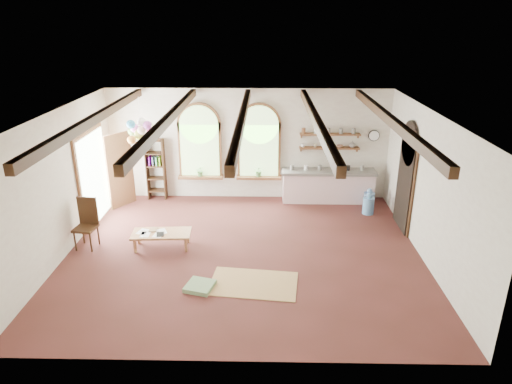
{
  "coord_description": "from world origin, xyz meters",
  "views": [
    {
      "loc": [
        0.48,
        -9.2,
        5.06
      ],
      "look_at": [
        0.27,
        0.6,
        1.27
      ],
      "focal_mm": 32.0,
      "sensor_mm": 36.0,
      "label": 1
    }
  ],
  "objects_px": {
    "coffee_table": "(161,234)",
    "side_chair": "(87,234)",
    "balloon_cluster": "(141,131)",
    "kitchen_counter": "(328,186)"
  },
  "relations": [
    {
      "from": "kitchen_counter",
      "to": "side_chair",
      "type": "distance_m",
      "value": 6.65
    },
    {
      "from": "kitchen_counter",
      "to": "balloon_cluster",
      "type": "distance_m",
      "value": 5.43
    },
    {
      "from": "side_chair",
      "to": "balloon_cluster",
      "type": "xyz_separation_m",
      "value": [
        0.97,
        1.83,
        2.0
      ]
    },
    {
      "from": "side_chair",
      "to": "kitchen_counter",
      "type": "bearing_deg",
      "value": 26.56
    },
    {
      "from": "balloon_cluster",
      "to": "kitchen_counter",
      "type": "bearing_deg",
      "value": 12.9
    },
    {
      "from": "side_chair",
      "to": "balloon_cluster",
      "type": "height_order",
      "value": "balloon_cluster"
    },
    {
      "from": "kitchen_counter",
      "to": "coffee_table",
      "type": "distance_m",
      "value": 5.15
    },
    {
      "from": "coffee_table",
      "to": "side_chair",
      "type": "distance_m",
      "value": 1.74
    },
    {
      "from": "kitchen_counter",
      "to": "balloon_cluster",
      "type": "bearing_deg",
      "value": -167.1
    },
    {
      "from": "side_chair",
      "to": "balloon_cluster",
      "type": "distance_m",
      "value": 2.88
    }
  ]
}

